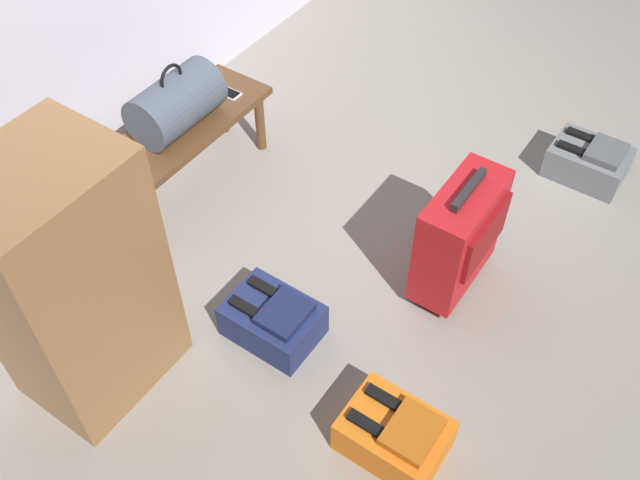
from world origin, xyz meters
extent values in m
plane|color=gray|center=(0.00, 0.00, 0.00)|extent=(6.60, 6.60, 0.00)
cube|color=brown|center=(-0.33, 1.02, 0.36)|extent=(1.00, 0.36, 0.04)
cylinder|color=brown|center=(-0.77, 0.89, 0.17)|extent=(0.05, 0.05, 0.34)
cylinder|color=brown|center=(0.11, 0.89, 0.17)|extent=(0.05, 0.05, 0.34)
cylinder|color=brown|center=(-0.77, 1.15, 0.17)|extent=(0.05, 0.05, 0.34)
cylinder|color=brown|center=(0.11, 1.15, 0.17)|extent=(0.05, 0.05, 0.34)
cylinder|color=#475160|center=(-0.33, 1.02, 0.51)|extent=(0.44, 0.26, 0.26)
torus|color=black|center=(-0.33, 1.02, 0.65)|extent=(0.14, 0.02, 0.14)
cube|color=silver|center=(0.00, 1.00, 0.38)|extent=(0.07, 0.14, 0.01)
cube|color=black|center=(0.00, 1.00, 0.39)|extent=(0.06, 0.13, 0.00)
cube|color=red|center=(-0.14, -0.38, 0.30)|extent=(0.46, 0.21, 0.51)
cube|color=maroon|center=(-0.14, -0.50, 0.37)|extent=(0.37, 0.02, 0.23)
cube|color=#262628|center=(-0.14, -0.38, 0.58)|extent=(0.26, 0.03, 0.04)
cylinder|color=black|center=(-0.31, -0.31, 0.03)|extent=(0.02, 0.05, 0.05)
cylinder|color=black|center=(0.02, -0.31, 0.03)|extent=(0.02, 0.05, 0.05)
cube|color=orange|center=(-0.98, -0.58, 0.09)|extent=(0.28, 0.38, 0.17)
cube|color=#AD5514|center=(-0.98, -0.64, 0.19)|extent=(0.21, 0.17, 0.04)
cube|color=black|center=(-1.05, -0.51, 0.18)|extent=(0.04, 0.19, 0.02)
cube|color=black|center=(-0.92, -0.51, 0.18)|extent=(0.04, 0.19, 0.02)
cube|color=slate|center=(0.89, -0.63, 0.09)|extent=(0.28, 0.38, 0.17)
cube|color=#515559|center=(0.89, -0.70, 0.19)|extent=(0.21, 0.17, 0.04)
cube|color=black|center=(0.82, -0.57, 0.18)|extent=(0.04, 0.19, 0.02)
cube|color=black|center=(0.95, -0.57, 0.18)|extent=(0.04, 0.19, 0.02)
cube|color=navy|center=(-0.82, 0.11, 0.09)|extent=(0.28, 0.38, 0.17)
cube|color=#182045|center=(-0.82, 0.04, 0.19)|extent=(0.21, 0.17, 0.04)
cube|color=black|center=(-0.89, 0.17, 0.18)|extent=(0.04, 0.19, 0.02)
cube|color=black|center=(-0.76, 0.17, 0.18)|extent=(0.04, 0.19, 0.02)
cube|color=olive|center=(-1.35, 0.57, 0.55)|extent=(0.56, 0.44, 1.10)
camera|label=1|loc=(-2.13, -1.03, 2.52)|focal=39.58mm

